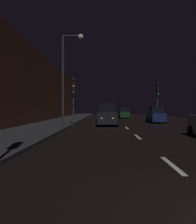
# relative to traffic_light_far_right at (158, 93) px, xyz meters

# --- Properties ---
(ground) EXTENTS (27.08, 84.00, 0.02)m
(ground) POSITION_rel_traffic_light_far_right_xyz_m (-5.04, -1.45, -3.77)
(ground) COLOR black
(sidewalk_left) EXTENTS (4.40, 84.00, 0.15)m
(sidewalk_left) POSITION_rel_traffic_light_far_right_xyz_m (-12.38, -1.45, -3.69)
(sidewalk_left) COLOR #28282B
(sidewalk_left) RESTS_ON ground
(building_facade_left) EXTENTS (0.80, 63.00, 8.34)m
(building_facade_left) POSITION_rel_traffic_light_far_right_xyz_m (-14.98, -4.95, 0.41)
(building_facade_left) COLOR #472319
(building_facade_left) RESTS_ON ground
(lane_centerline) EXTENTS (0.16, 15.31, 0.01)m
(lane_centerline) POSITION_rel_traffic_light_far_right_xyz_m (-5.04, -16.31, -3.76)
(lane_centerline) COLOR beige
(lane_centerline) RESTS_ON ground
(traffic_light_far_right) EXTENTS (0.35, 0.47, 5.15)m
(traffic_light_far_right) POSITION_rel_traffic_light_far_right_xyz_m (0.00, 0.00, 0.00)
(traffic_light_far_right) COLOR #38383A
(traffic_light_far_right) RESTS_ON ground
(traffic_light_far_left) EXTENTS (0.38, 0.49, 4.83)m
(traffic_light_far_left) POSITION_rel_traffic_light_far_right_xyz_m (-10.08, -7.39, -0.26)
(traffic_light_far_left) COLOR #38383A
(traffic_light_far_left) RESTS_ON ground
(streetlamp_overhead) EXTENTS (1.70, 0.44, 7.54)m
(streetlamp_overhead) POSITION_rel_traffic_light_far_right_xyz_m (-9.84, -12.01, 1.20)
(streetlamp_overhead) COLOR #2D2D30
(streetlamp_overhead) RESTS_ON ground
(car_approaching_headlights) EXTENTS (2.06, 4.45, 2.24)m
(car_approaching_headlights) POSITION_rel_traffic_light_far_right_xyz_m (-6.74, -6.95, -2.74)
(car_approaching_headlights) COLOR black
(car_approaching_headlights) RESTS_ON ground
(car_distant_taillights) EXTENTS (1.78, 3.85, 1.94)m
(car_distant_taillights) POSITION_rel_traffic_light_far_right_xyz_m (-3.48, 9.63, -2.88)
(car_distant_taillights) COLOR #0F3819
(car_distant_taillights) RESTS_ON ground
(car_parked_right_far) EXTENTS (1.76, 3.82, 1.92)m
(car_parked_right_far) POSITION_rel_traffic_light_far_right_xyz_m (-0.80, -2.56, -2.88)
(car_parked_right_far) COLOR #141E51
(car_parked_right_far) RESTS_ON ground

